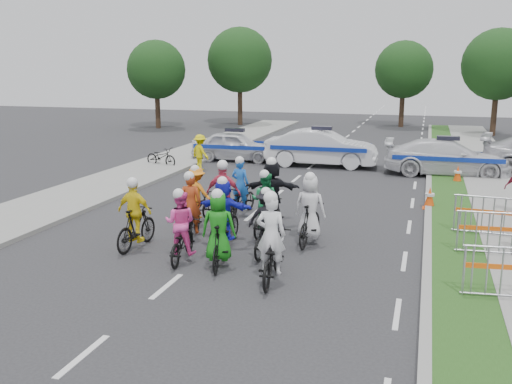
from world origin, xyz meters
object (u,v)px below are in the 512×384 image
(rider_0, at_px, (271,251))
(rider_11, at_px, (272,197))
(police_car_0, at_px, (235,146))
(barrier_2, at_px, (493,218))
(rider_5, at_px, (224,216))
(rider_12, at_px, (241,195))
(rider_3, at_px, (136,221))
(police_car_1, at_px, (321,148))
(rider_9, at_px, (224,203))
(cone_0, at_px, (430,198))
(rider_4, at_px, (267,228))
(rider_7, at_px, (310,216))
(parked_bike, at_px, (161,157))
(tree_3, at_px, (240,60))
(police_car_2, at_px, (447,158))
(cone_1, at_px, (458,175))
(tree_4, at_px, (404,70))
(rider_10, at_px, (197,201))
(barrier_1, at_px, (500,235))
(tree_1, at_px, (498,65))
(rider_6, at_px, (191,217))
(marshal_hiviz, at_px, (200,152))
(rider_1, at_px, (219,237))
(rider_2, at_px, (181,234))
(tree_0, at_px, (156,70))
(rider_8, at_px, (265,210))

(rider_0, distance_m, rider_11, 4.37)
(police_car_0, bearing_deg, barrier_2, -137.94)
(rider_5, distance_m, rider_12, 3.09)
(rider_3, xyz_separation_m, police_car_0, (-2.04, 13.54, -0.01))
(police_car_1, bearing_deg, rider_9, 174.36)
(rider_9, distance_m, cone_0, 6.80)
(barrier_2, bearing_deg, rider_0, -136.16)
(rider_4, distance_m, police_car_1, 12.75)
(rider_7, relative_size, barrier_2, 0.94)
(cone_0, bearing_deg, rider_5, -132.26)
(parked_bike, bearing_deg, tree_3, 23.88)
(rider_5, distance_m, police_car_0, 13.28)
(police_car_2, height_order, parked_bike, police_car_2)
(police_car_0, distance_m, parked_bike, 3.69)
(cone_1, xyz_separation_m, tree_4, (-3.14, 21.13, 3.85))
(rider_10, xyz_separation_m, rider_11, (2.08, 0.51, 0.15))
(cone_1, bearing_deg, rider_9, -127.13)
(rider_0, distance_m, tree_4, 33.27)
(cone_0, distance_m, parked_bike, 12.50)
(rider_5, distance_m, barrier_1, 6.58)
(rider_9, height_order, cone_1, rider_9)
(police_car_1, xyz_separation_m, tree_3, (-9.39, 16.72, 4.07))
(rider_3, height_order, tree_3, tree_3)
(rider_5, distance_m, tree_4, 31.35)
(rider_9, bearing_deg, rider_3, 55.44)
(rider_4, relative_size, police_car_1, 0.34)
(tree_1, bearing_deg, rider_6, -110.11)
(rider_10, bearing_deg, rider_5, 139.00)
(rider_0, relative_size, cone_0, 2.82)
(rider_5, distance_m, marshal_hiviz, 10.89)
(rider_11, height_order, parked_bike, rider_11)
(rider_3, height_order, barrier_2, rider_3)
(rider_0, xyz_separation_m, tree_4, (1.03, 33.07, 3.54))
(rider_1, distance_m, rider_10, 3.73)
(parked_bike, height_order, tree_1, tree_1)
(rider_2, bearing_deg, parked_bike, -69.53)
(rider_12, height_order, tree_0, tree_0)
(rider_2, xyz_separation_m, rider_12, (-0.02, 4.43, -0.05))
(tree_3, xyz_separation_m, tree_4, (12.00, 2.00, -0.70))
(rider_0, bearing_deg, barrier_1, -153.87)
(rider_8, relative_size, barrier_1, 0.89)
(rider_4, bearing_deg, tree_0, -54.17)
(police_car_2, bearing_deg, rider_3, 147.09)
(police_car_2, bearing_deg, parked_bike, 95.38)
(rider_6, distance_m, tree_0, 28.30)
(rider_2, height_order, tree_0, tree_0)
(rider_10, height_order, police_car_1, rider_10)
(rider_3, bearing_deg, rider_5, -151.90)
(barrier_2, bearing_deg, rider_9, -170.78)
(rider_4, bearing_deg, police_car_1, -80.85)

